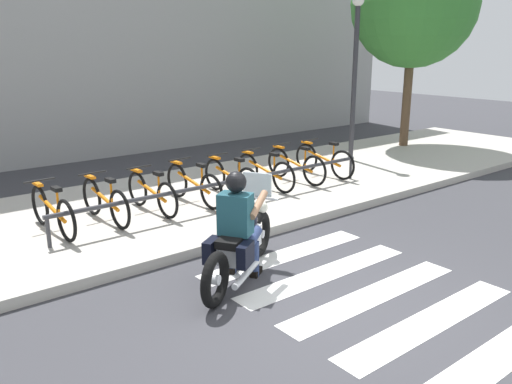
{
  "coord_description": "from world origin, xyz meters",
  "views": [
    {
      "loc": [
        -4.17,
        -3.63,
        2.93
      ],
      "look_at": [
        0.42,
        2.16,
        0.84
      ],
      "focal_mm": 36.73,
      "sensor_mm": 36.0,
      "label": 1
    }
  ],
  "objects_px": {
    "bicycle_4": "(231,178)",
    "bicycle_3": "(193,184)",
    "bicycle_2": "(152,193)",
    "street_lamp": "(355,64)",
    "tree_near_rack": "(414,4)",
    "bicycle_6": "(296,165)",
    "motorcycle": "(241,244)",
    "bicycle_1": "(105,201)",
    "bike_rack": "(230,183)",
    "bicycle_5": "(265,171)",
    "bicycle_7": "(324,160)",
    "rider": "(238,219)",
    "bicycle_0": "(52,211)"
  },
  "relations": [
    {
      "from": "motorcycle",
      "to": "bicycle_3",
      "type": "relative_size",
      "value": 1.17
    },
    {
      "from": "bicycle_7",
      "to": "bike_rack",
      "type": "xyz_separation_m",
      "value": [
        -2.91,
        -0.55,
        0.08
      ]
    },
    {
      "from": "rider",
      "to": "bicycle_6",
      "type": "xyz_separation_m",
      "value": [
        3.6,
        2.83,
        -0.33
      ]
    },
    {
      "from": "street_lamp",
      "to": "tree_near_rack",
      "type": "xyz_separation_m",
      "value": [
        2.69,
        0.4,
        1.49
      ]
    },
    {
      "from": "bicycle_4",
      "to": "bicycle_3",
      "type": "bearing_deg",
      "value": -180.0
    },
    {
      "from": "bicycle_1",
      "to": "bike_rack",
      "type": "xyz_separation_m",
      "value": [
        2.08,
        -0.55,
        0.08
      ]
    },
    {
      "from": "rider",
      "to": "street_lamp",
      "type": "height_order",
      "value": "street_lamp"
    },
    {
      "from": "motorcycle",
      "to": "bicycle_5",
      "type": "distance_m",
      "value": 3.89
    },
    {
      "from": "bicycle_6",
      "to": "rider",
      "type": "bearing_deg",
      "value": -141.78
    },
    {
      "from": "rider",
      "to": "street_lamp",
      "type": "relative_size",
      "value": 0.36
    },
    {
      "from": "bicycle_0",
      "to": "bicycle_4",
      "type": "relative_size",
      "value": 1.03
    },
    {
      "from": "motorcycle",
      "to": "bicycle_1",
      "type": "relative_size",
      "value": 1.23
    },
    {
      "from": "bicycle_4",
      "to": "street_lamp",
      "type": "relative_size",
      "value": 0.4
    },
    {
      "from": "bicycle_2",
      "to": "bicycle_7",
      "type": "bearing_deg",
      "value": -0.0
    },
    {
      "from": "bicycle_1",
      "to": "bike_rack",
      "type": "relative_size",
      "value": 0.25
    },
    {
      "from": "bicycle_6",
      "to": "bicycle_7",
      "type": "height_order",
      "value": "same"
    },
    {
      "from": "motorcycle",
      "to": "bicycle_2",
      "type": "bearing_deg",
      "value": 85.9
    },
    {
      "from": "bicycle_7",
      "to": "bike_rack",
      "type": "distance_m",
      "value": 2.97
    },
    {
      "from": "bicycle_5",
      "to": "bicycle_3",
      "type": "bearing_deg",
      "value": -179.99
    },
    {
      "from": "bicycle_6",
      "to": "bicycle_1",
      "type": "bearing_deg",
      "value": -180.0
    },
    {
      "from": "bicycle_4",
      "to": "bicycle_5",
      "type": "distance_m",
      "value": 0.83
    },
    {
      "from": "bicycle_7",
      "to": "motorcycle",
      "type": "bearing_deg",
      "value": -147.36
    },
    {
      "from": "tree_near_rack",
      "to": "bicycle_6",
      "type": "bearing_deg",
      "value": -167.8
    },
    {
      "from": "rider",
      "to": "bicycle_1",
      "type": "bearing_deg",
      "value": 101.29
    },
    {
      "from": "bicycle_3",
      "to": "bicycle_7",
      "type": "distance_m",
      "value": 3.33
    },
    {
      "from": "rider",
      "to": "bicycle_3",
      "type": "relative_size",
      "value": 0.86
    },
    {
      "from": "street_lamp",
      "to": "tree_near_rack",
      "type": "relative_size",
      "value": 0.72
    },
    {
      "from": "bicycle_5",
      "to": "bicycle_7",
      "type": "height_order",
      "value": "bicycle_7"
    },
    {
      "from": "bicycle_2",
      "to": "bicycle_4",
      "type": "height_order",
      "value": "bicycle_4"
    },
    {
      "from": "rider",
      "to": "bicycle_5",
      "type": "height_order",
      "value": "rider"
    },
    {
      "from": "bicycle_3",
      "to": "bike_rack",
      "type": "xyz_separation_m",
      "value": [
        0.42,
        -0.55,
        0.07
      ]
    },
    {
      "from": "bicycle_2",
      "to": "bicycle_5",
      "type": "height_order",
      "value": "bicycle_5"
    },
    {
      "from": "bicycle_1",
      "to": "bicycle_7",
      "type": "bearing_deg",
      "value": 0.0
    },
    {
      "from": "bicycle_3",
      "to": "tree_near_rack",
      "type": "bearing_deg",
      "value": 8.33
    },
    {
      "from": "motorcycle",
      "to": "bicycle_6",
      "type": "relative_size",
      "value": 1.18
    },
    {
      "from": "bike_rack",
      "to": "bicycle_5",
      "type": "bearing_deg",
      "value": 23.94
    },
    {
      "from": "rider",
      "to": "bicycle_6",
      "type": "relative_size",
      "value": 0.87
    },
    {
      "from": "bicycle_6",
      "to": "bike_rack",
      "type": "xyz_separation_m",
      "value": [
        -2.08,
        -0.55,
        0.08
      ]
    },
    {
      "from": "bicycle_4",
      "to": "bicycle_6",
      "type": "relative_size",
      "value": 0.97
    },
    {
      "from": "rider",
      "to": "bicycle_3",
      "type": "bearing_deg",
      "value": 68.78
    },
    {
      "from": "tree_near_rack",
      "to": "street_lamp",
      "type": "bearing_deg",
      "value": -171.56
    },
    {
      "from": "bicycle_1",
      "to": "bicycle_4",
      "type": "relative_size",
      "value": 0.99
    },
    {
      "from": "bike_rack",
      "to": "street_lamp",
      "type": "relative_size",
      "value": 1.59
    },
    {
      "from": "bicycle_1",
      "to": "bicycle_4",
      "type": "xyz_separation_m",
      "value": [
        2.5,
        0.0,
        -0.0
      ]
    },
    {
      "from": "rider",
      "to": "bike_rack",
      "type": "xyz_separation_m",
      "value": [
        1.52,
        2.28,
        -0.26
      ]
    },
    {
      "from": "rider",
      "to": "bicycle_7",
      "type": "distance_m",
      "value": 5.27
    },
    {
      "from": "bicycle_0",
      "to": "bicycle_6",
      "type": "bearing_deg",
      "value": 0.0
    },
    {
      "from": "bike_rack",
      "to": "bicycle_7",
      "type": "bearing_deg",
      "value": 10.76
    },
    {
      "from": "bicycle_3",
      "to": "bicycle_6",
      "type": "height_order",
      "value": "bicycle_3"
    },
    {
      "from": "bicycle_2",
      "to": "street_lamp",
      "type": "height_order",
      "value": "street_lamp"
    }
  ]
}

